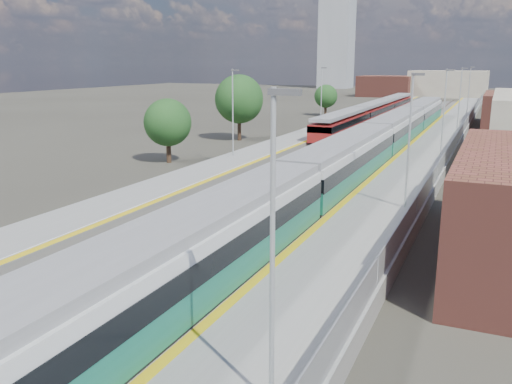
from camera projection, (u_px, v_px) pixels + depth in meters
The scene contains 11 objects.
ground at pixel (383, 149), 58.52m from camera, with size 320.00×320.00×0.00m, color #47443A.
ballast_bed at pixel (368, 144), 61.62m from camera, with size 10.50×155.00×0.06m, color #565451.
tracks at pixel (376, 142), 62.86m from camera, with size 8.96×160.00×0.17m.
platform_right at pixel (437, 143), 58.53m from camera, with size 4.70×155.00×8.52m.
platform_left at pixel (311, 137), 64.18m from camera, with size 4.30×155.00×8.52m.
buildings at pixel (382, 56), 141.97m from camera, with size 72.00×185.50×40.00m.
green_train at pixel (376, 142), 46.91m from camera, with size 2.98×82.80×3.28m.
red_train at pixel (375, 112), 79.12m from camera, with size 2.65×53.90×3.35m.
tree_a at pixel (168, 123), 49.42m from camera, with size 4.35×4.35×5.90m.
tree_b at pixel (239, 99), 63.62m from camera, with size 5.71×5.71×7.74m.
tree_c at pixel (326, 96), 94.09m from camera, with size 3.99×3.99×5.41m.
Camera 1 is at (10.91, -8.62, 9.00)m, focal length 38.00 mm.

